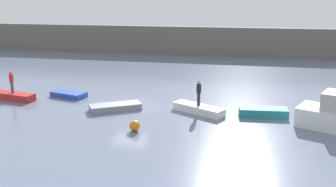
{
  "coord_description": "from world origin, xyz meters",
  "views": [
    {
      "loc": [
        7.66,
        -24.71,
        7.82
      ],
      "look_at": [
        2.5,
        1.42,
        0.74
      ],
      "focal_mm": 40.65,
      "sensor_mm": 36.0,
      "label": 1
    }
  ],
  "objects_px": {
    "rowboat_grey": "(115,107)",
    "person_dark_shirt": "(199,91)",
    "rowboat_white": "(198,109)",
    "person_red_shirt": "(11,81)",
    "mooring_buoy": "(135,126)",
    "rowboat_teal": "(263,112)",
    "rowboat_blue": "(69,94)",
    "rowboat_red": "(13,96)"
  },
  "relations": [
    {
      "from": "rowboat_grey",
      "to": "person_dark_shirt",
      "type": "bearing_deg",
      "value": -25.59
    },
    {
      "from": "mooring_buoy",
      "to": "rowboat_grey",
      "type": "bearing_deg",
      "value": 123.37
    },
    {
      "from": "rowboat_red",
      "to": "mooring_buoy",
      "type": "relative_size",
      "value": 5.57
    },
    {
      "from": "rowboat_white",
      "to": "mooring_buoy",
      "type": "distance_m",
      "value": 5.3
    },
    {
      "from": "rowboat_grey",
      "to": "rowboat_teal",
      "type": "xyz_separation_m",
      "value": [
        9.93,
        0.61,
        0.06
      ]
    },
    {
      "from": "rowboat_red",
      "to": "person_red_shirt",
      "type": "xyz_separation_m",
      "value": [
        0.0,
        0.0,
        1.18
      ]
    },
    {
      "from": "rowboat_red",
      "to": "rowboat_blue",
      "type": "distance_m",
      "value": 4.08
    },
    {
      "from": "rowboat_blue",
      "to": "mooring_buoy",
      "type": "distance_m",
      "value": 9.55
    },
    {
      "from": "rowboat_teal",
      "to": "person_dark_shirt",
      "type": "distance_m",
      "value": 4.42
    },
    {
      "from": "person_red_shirt",
      "to": "rowboat_white",
      "type": "bearing_deg",
      "value": -2.24
    },
    {
      "from": "rowboat_blue",
      "to": "person_dark_shirt",
      "type": "bearing_deg",
      "value": 3.84
    },
    {
      "from": "rowboat_red",
      "to": "rowboat_teal",
      "type": "relative_size",
      "value": 1.15
    },
    {
      "from": "rowboat_teal",
      "to": "person_red_shirt",
      "type": "bearing_deg",
      "value": 173.8
    },
    {
      "from": "rowboat_teal",
      "to": "rowboat_blue",
      "type": "bearing_deg",
      "value": 167.29
    },
    {
      "from": "rowboat_grey",
      "to": "rowboat_white",
      "type": "height_order",
      "value": "rowboat_white"
    },
    {
      "from": "rowboat_red",
      "to": "person_dark_shirt",
      "type": "xyz_separation_m",
      "value": [
        14.14,
        -0.55,
        1.24
      ]
    },
    {
      "from": "mooring_buoy",
      "to": "person_red_shirt",
      "type": "bearing_deg",
      "value": 156.43
    },
    {
      "from": "rowboat_blue",
      "to": "person_red_shirt",
      "type": "height_order",
      "value": "person_red_shirt"
    },
    {
      "from": "rowboat_grey",
      "to": "person_red_shirt",
      "type": "height_order",
      "value": "person_red_shirt"
    },
    {
      "from": "rowboat_red",
      "to": "rowboat_white",
      "type": "bearing_deg",
      "value": 9.2
    },
    {
      "from": "rowboat_white",
      "to": "person_red_shirt",
      "type": "xyz_separation_m",
      "value": [
        -14.14,
        0.55,
        1.18
      ]
    },
    {
      "from": "rowboat_white",
      "to": "person_dark_shirt",
      "type": "bearing_deg",
      "value": 0.0
    },
    {
      "from": "person_red_shirt",
      "to": "mooring_buoy",
      "type": "relative_size",
      "value": 2.59
    },
    {
      "from": "rowboat_red",
      "to": "rowboat_blue",
      "type": "bearing_deg",
      "value": 34.27
    },
    {
      "from": "rowboat_blue",
      "to": "person_dark_shirt",
      "type": "height_order",
      "value": "person_dark_shirt"
    },
    {
      "from": "rowboat_grey",
      "to": "mooring_buoy",
      "type": "xyz_separation_m",
      "value": [
        2.45,
        -3.71,
        0.11
      ]
    },
    {
      "from": "rowboat_grey",
      "to": "person_dark_shirt",
      "type": "relative_size",
      "value": 1.99
    },
    {
      "from": "rowboat_grey",
      "to": "rowboat_teal",
      "type": "distance_m",
      "value": 9.95
    },
    {
      "from": "person_red_shirt",
      "to": "rowboat_red",
      "type": "bearing_deg",
      "value": 180.0
    },
    {
      "from": "rowboat_blue",
      "to": "rowboat_grey",
      "type": "relative_size",
      "value": 0.78
    },
    {
      "from": "rowboat_blue",
      "to": "mooring_buoy",
      "type": "xyz_separation_m",
      "value": [
        7.14,
        -6.34,
        0.13
      ]
    },
    {
      "from": "rowboat_blue",
      "to": "rowboat_teal",
      "type": "relative_size",
      "value": 0.87
    },
    {
      "from": "rowboat_teal",
      "to": "person_red_shirt",
      "type": "height_order",
      "value": "person_red_shirt"
    },
    {
      "from": "rowboat_red",
      "to": "rowboat_teal",
      "type": "bearing_deg",
      "value": 10.09
    },
    {
      "from": "rowboat_blue",
      "to": "person_red_shirt",
      "type": "bearing_deg",
      "value": -141.7
    },
    {
      "from": "rowboat_grey",
      "to": "rowboat_white",
      "type": "relative_size",
      "value": 0.94
    },
    {
      "from": "rowboat_red",
      "to": "rowboat_white",
      "type": "distance_m",
      "value": 14.15
    },
    {
      "from": "person_red_shirt",
      "to": "mooring_buoy",
      "type": "height_order",
      "value": "person_red_shirt"
    },
    {
      "from": "rowboat_white",
      "to": "mooring_buoy",
      "type": "height_order",
      "value": "mooring_buoy"
    },
    {
      "from": "rowboat_teal",
      "to": "mooring_buoy",
      "type": "height_order",
      "value": "mooring_buoy"
    },
    {
      "from": "rowboat_grey",
      "to": "mooring_buoy",
      "type": "bearing_deg",
      "value": -87.14
    },
    {
      "from": "person_red_shirt",
      "to": "rowboat_teal",
      "type": "bearing_deg",
      "value": -1.36
    }
  ]
}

